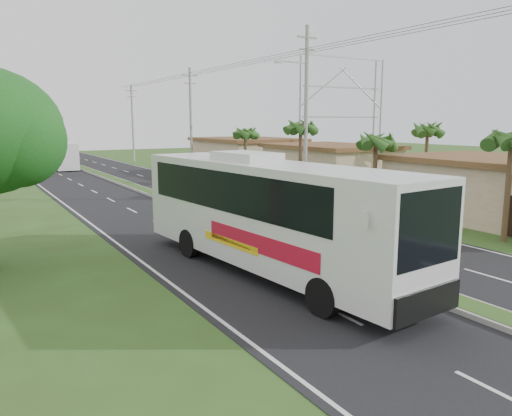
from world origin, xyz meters
TOP-DOWN VIEW (x-y plane):
  - ground at (0.00, 0.00)m, footprint 180.00×180.00m
  - road_asphalt at (0.00, 20.00)m, footprint 14.00×160.00m
  - median_strip at (0.00, 20.00)m, footprint 1.20×160.00m
  - lane_edge_left at (-6.70, 20.00)m, footprint 0.12×160.00m
  - lane_edge_right at (6.70, 20.00)m, footprint 0.12×160.00m
  - shop_near at (14.00, 6.00)m, footprint 8.60×12.60m
  - shop_mid at (14.00, 22.00)m, footprint 7.60×10.60m
  - shop_far at (14.00, 36.00)m, footprint 8.60×11.60m
  - palm_verge_a at (9.00, 3.00)m, footprint 2.40×2.40m
  - palm_verge_b at (9.40, 12.00)m, footprint 2.40×2.40m
  - palm_verge_c at (8.80, 19.00)m, footprint 2.40×2.40m
  - palm_verge_d at (9.30, 28.00)m, footprint 2.40×2.40m
  - palm_behind_shop at (17.50, 15.00)m, footprint 2.40×2.40m
  - utility_pole_b at (8.47, 18.00)m, footprint 3.20×0.28m
  - utility_pole_c at (8.50, 38.00)m, footprint 1.60×0.28m
  - utility_pole_d at (8.50, 58.00)m, footprint 1.60×0.28m
  - billboard_lattice at (22.00, 30.00)m, footprint 10.18×1.18m
  - coach_bus_main at (-3.15, 4.55)m, footprint 4.05×13.79m
  - coach_bus_far at (-1.80, 52.96)m, footprint 2.95×10.81m
  - motorcyclist at (-2.00, 8.74)m, footprint 1.99×0.95m

SIDE VIEW (x-z plane):
  - ground at x=0.00m, z-range 0.00..0.00m
  - lane_edge_left at x=-6.70m, z-range 0.00..0.00m
  - lane_edge_right at x=6.70m, z-range 0.00..0.00m
  - road_asphalt at x=0.00m, z-range 0.00..0.02m
  - median_strip at x=0.00m, z-range 0.01..0.20m
  - motorcyclist at x=-2.00m, z-range -0.32..1.82m
  - coach_bus_far at x=-1.80m, z-range 0.21..3.32m
  - shop_near at x=14.00m, z-range 0.02..3.54m
  - shop_mid at x=14.00m, z-range 0.02..3.69m
  - shop_far at x=14.00m, z-range 0.02..3.84m
  - coach_bus_main at x=-3.15m, z-range 0.22..4.61m
  - palm_verge_b at x=9.40m, z-range 1.83..6.88m
  - palm_verge_d at x=9.30m, z-range 1.92..7.17m
  - palm_verge_a at x=9.00m, z-range 2.02..7.47m
  - palm_behind_shop at x=17.50m, z-range 2.11..7.76m
  - palm_verge_c at x=8.80m, z-range 2.20..8.05m
  - utility_pole_d at x=8.50m, z-range 0.17..10.67m
  - utility_pole_c at x=8.50m, z-range 0.17..11.17m
  - utility_pole_b at x=8.47m, z-range 0.26..12.26m
  - billboard_lattice at x=22.00m, z-range 0.79..12.86m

